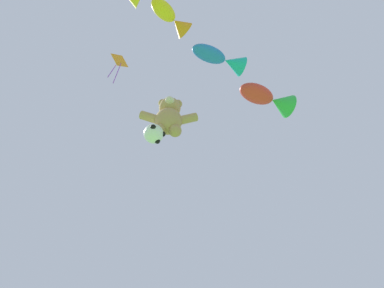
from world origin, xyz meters
TOP-DOWN VIEW (x-y plane):
  - teddy_bear_kite at (1.01, 4.31)m, footprint 2.40×1.06m
  - soccer_ball_kite at (0.53, 4.30)m, footprint 0.83×0.82m
  - fish_kite_crimson at (5.14, 3.67)m, footprint 2.51×1.67m
  - fish_kite_cobalt at (3.02, 2.16)m, footprint 2.25×1.38m
  - fish_kite_goldfin at (1.05, 0.82)m, footprint 1.66×1.56m
  - diamond_kite at (-1.47, 3.34)m, footprint 0.76×0.66m

SIDE VIEW (x-z plane):
  - soccer_ball_kite at x=0.53m, z-range 10.09..10.85m
  - teddy_bear_kite at x=1.01m, z-range 10.48..12.92m
  - fish_kite_crimson at x=5.14m, z-range 11.86..12.88m
  - fish_kite_cobalt at x=3.02m, z-range 12.26..13.07m
  - fish_kite_goldfin at x=1.05m, z-range 12.65..13.40m
  - diamond_kite at x=-1.47m, z-range 13.24..15.87m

